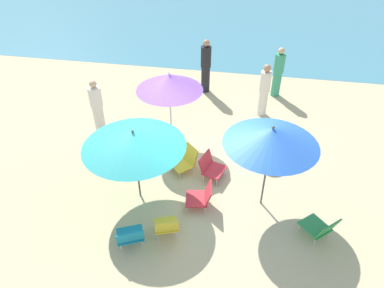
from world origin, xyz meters
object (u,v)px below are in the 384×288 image
Objects in this scene: person_c at (206,66)px; beach_chair_a at (186,160)px; beach_chair_b at (320,228)px; beach_chair_f at (210,166)px; umbrella_blue at (272,137)px; person_d at (97,107)px; swim_ring at (272,167)px; beach_chair_d at (166,226)px; umbrella_teal at (134,140)px; person_b at (264,90)px; beach_chair_e at (202,196)px; person_a at (278,72)px; umbrella_purple at (169,82)px; beach_chair_c at (130,236)px.

beach_chair_a is at bearing 140.24° from person_c.
beach_chair_f is at bearing 16.59° from beach_chair_b.
beach_chair_b is 2.73m from beach_chair_f.
person_d is (-4.48, 2.03, -1.01)m from umbrella_blue.
swim_ring is (4.73, -0.82, -0.72)m from person_d.
umbrella_blue is 2.64m from beach_chair_d.
umbrella_teal is at bearing -174.87° from umbrella_blue.
person_b is at bearing -153.71° from person_d.
person_c reaches higher than beach_chair_e.
person_a is at bearing -38.52° from beach_chair_d.
person_b is at bearing -162.98° from person_c.
beach_chair_d is 0.35× the size of person_c.
person_d is at bearing 147.01° from person_a.
person_d reaches higher than swim_ring.
beach_chair_f is 0.42× the size of person_a.
umbrella_purple is 4.25m from person_a.
beach_chair_a is 1.06× the size of beach_chair_f.
person_a reaches higher than beach_chair_e.
person_c reaches higher than beach_chair_b.
beach_chair_e is (-1.27, -0.30, -1.51)m from umbrella_blue.
beach_chair_c reaches higher than swim_ring.
person_a reaches higher than beach_chair_f.
person_a is (2.15, 6.23, 0.49)m from beach_chair_d.
beach_chair_b is 4.67m from person_b.
beach_chair_f is (-2.32, 1.44, -0.02)m from beach_chair_b.
swim_ring is at bearing -67.78° from beach_chair_c.
person_a is (2.77, 6.57, 0.50)m from beach_chair_c.
person_c is at bearing -13.07° from beach_chair_b.
beach_chair_a reaches higher than beach_chair_f.
umbrella_teal reaches higher than person_a.
beach_chair_e is (-2.38, 0.48, -0.05)m from beach_chair_b.
person_a reaches higher than beach_chair_d.
umbrella_purple is 3.13m from person_b.
beach_chair_b is 5.83m from person_a.
swim_ring is at bearing 169.37° from person_c.
umbrella_purple is at bearing 11.35° from beach_chair_b.
person_b is (1.14, 3.05, 0.49)m from beach_chair_f.
person_a is 0.92× the size of person_c.
beach_chair_c is at bearing -146.64° from umbrella_blue.
umbrella_purple is 2.29m from person_d.
umbrella_teal is 3.43× the size of beach_chair_e.
umbrella_blue is at bearing -158.35° from person_a.
umbrella_purple reaches higher than swim_ring.
umbrella_purple is 3.78m from beach_chair_c.
beach_chair_f is at bearing 151.25° from umbrella_blue.
umbrella_blue reaches higher than person_a.
person_b is at bearing -114.92° from beach_chair_e.
beach_chair_b is at bearing 68.70° from person_b.
person_a reaches higher than swim_ring.
umbrella_teal is 1.83m from beach_chair_a.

